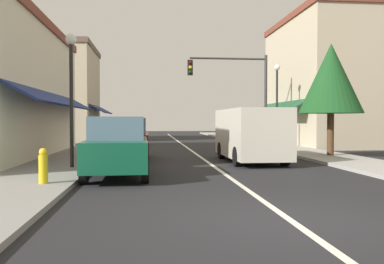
% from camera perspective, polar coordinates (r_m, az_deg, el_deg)
% --- Properties ---
extents(ground_plane, '(80.00, 80.00, 0.00)m').
position_cam_1_polar(ground_plane, '(24.87, -0.59, -2.23)').
color(ground_plane, black).
extents(sidewalk_left, '(2.60, 56.00, 0.12)m').
position_cam_1_polar(sidewalk_left, '(24.96, -13.27, -2.13)').
color(sidewalk_left, gray).
rests_on(sidewalk_left, ground).
extents(sidewalk_right, '(2.60, 56.00, 0.12)m').
position_cam_1_polar(sidewalk_right, '(25.97, 11.59, -1.97)').
color(sidewalk_right, '#A39E99').
rests_on(sidewalk_right, ground).
extents(lane_center_stripe, '(0.14, 52.00, 0.01)m').
position_cam_1_polar(lane_center_stripe, '(24.87, -0.59, -2.23)').
color(lane_center_stripe, silver).
rests_on(lane_center_stripe, ground).
extents(storefront_right_block, '(7.15, 10.20, 8.57)m').
position_cam_1_polar(storefront_right_block, '(29.42, 18.35, 6.63)').
color(storefront_right_block, '#BCAD8E').
rests_on(storefront_right_block, ground).
extents(storefront_far_left, '(6.49, 8.20, 7.75)m').
position_cam_1_polar(storefront_far_left, '(35.48, -17.52, 5.11)').
color(storefront_far_left, '#BCAD8E').
rests_on(storefront_far_left, ground).
extents(parked_car_nearest_left, '(1.84, 4.13, 1.77)m').
position_cam_1_polar(parked_car_nearest_left, '(12.33, -10.25, -2.08)').
color(parked_car_nearest_left, '#0F4C33').
rests_on(parked_car_nearest_left, ground).
extents(parked_car_second_left, '(1.79, 4.10, 1.77)m').
position_cam_1_polar(parked_car_second_left, '(17.64, -8.86, -0.97)').
color(parked_car_second_left, maroon).
rests_on(parked_car_second_left, ground).
extents(van_in_lane, '(2.05, 5.20, 2.12)m').
position_cam_1_polar(van_in_lane, '(16.72, 8.04, -0.19)').
color(van_in_lane, beige).
rests_on(van_in_lane, ground).
extents(traffic_signal_mast_arm, '(4.92, 0.50, 5.66)m').
position_cam_1_polar(traffic_signal_mast_arm, '(25.32, 6.50, 6.57)').
color(traffic_signal_mast_arm, '#333333').
rests_on(traffic_signal_mast_arm, ground).
extents(street_lamp_left_near, '(0.36, 0.36, 4.52)m').
position_cam_1_polar(street_lamp_left_near, '(14.24, -16.35, 7.19)').
color(street_lamp_left_near, black).
rests_on(street_lamp_left_near, ground).
extents(street_lamp_right_mid, '(0.36, 0.36, 4.92)m').
position_cam_1_polar(street_lamp_right_mid, '(24.63, 11.66, 5.38)').
color(street_lamp_right_mid, black).
rests_on(street_lamp_right_mid, ground).
extents(tree_right_near, '(2.81, 2.81, 5.08)m').
position_cam_1_polar(tree_right_near, '(19.41, 18.65, 6.98)').
color(tree_right_near, '#4C331E').
rests_on(tree_right_near, ground).
extents(fire_hydrant, '(0.22, 0.22, 0.87)m').
position_cam_1_polar(fire_hydrant, '(10.76, -19.86, -4.43)').
color(fire_hydrant, gold).
rests_on(fire_hydrant, ground).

